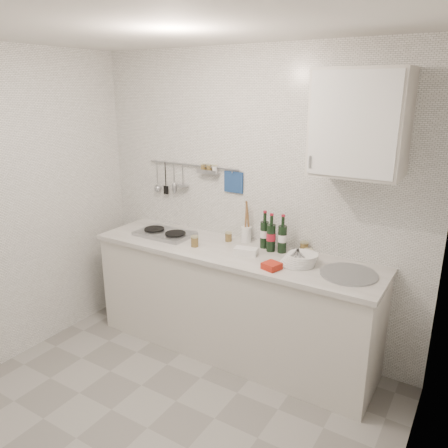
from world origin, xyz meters
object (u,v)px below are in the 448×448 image
(wall_cabinet, at_px, (360,123))
(plate_stack_sink, at_px, (300,259))
(wine_bottles, at_px, (273,232))
(utensil_crock, at_px, (246,232))
(plate_stack_hob, at_px, (158,233))

(wall_cabinet, distance_m, plate_stack_sink, 1.05)
(wine_bottles, distance_m, utensil_crock, 0.29)
(plate_stack_sink, bearing_deg, wine_bottles, 152.14)
(plate_stack_hob, distance_m, utensil_crock, 0.81)
(plate_stack_hob, distance_m, wine_bottles, 1.07)
(wall_cabinet, bearing_deg, plate_stack_hob, -175.82)
(plate_stack_hob, bearing_deg, wine_bottles, 8.85)
(wall_cabinet, relative_size, wine_bottles, 2.26)
(plate_stack_hob, relative_size, wine_bottles, 0.84)
(wall_cabinet, distance_m, plate_stack_hob, 1.96)
(plate_stack_sink, distance_m, utensil_crock, 0.62)
(wine_bottles, xyz_separation_m, utensil_crock, (-0.27, 0.06, -0.07))
(wall_cabinet, distance_m, utensil_crock, 1.31)
(plate_stack_sink, relative_size, utensil_crock, 0.75)
(wall_cabinet, relative_size, plate_stack_sink, 2.56)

